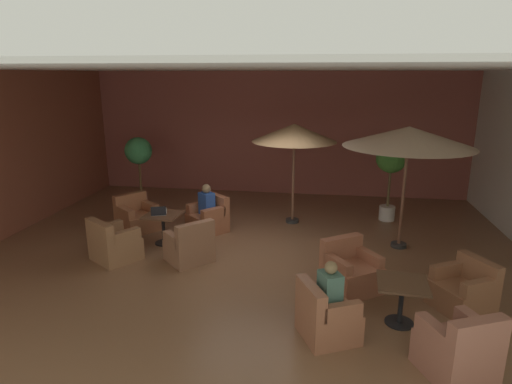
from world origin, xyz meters
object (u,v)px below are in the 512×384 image
at_px(armchair_front_left_north, 209,218).
at_px(armchair_front_left_east, 136,217).
at_px(armchair_front_right_south, 350,271).
at_px(patio_umbrella_center_beige, 294,133).
at_px(cafe_table_front_left, 163,221).
at_px(armchair_front_right_east, 464,291).
at_px(patron_blue_shirt, 330,288).
at_px(armchair_front_right_north, 458,351).
at_px(potted_tree_left_corner, 139,155).
at_px(patio_umbrella_tall_red, 409,137).
at_px(open_laptop, 159,213).
at_px(armchair_front_right_west, 326,317).
at_px(armchair_front_left_south, 114,244).
at_px(iced_drink_cup, 165,211).
at_px(potted_tree_mid_left, 391,165).
at_px(cafe_table_front_right, 402,293).
at_px(patron_by_window, 207,201).
at_px(armchair_front_left_west, 190,246).

relative_size(armchair_front_left_north, armchair_front_left_east, 0.96).
distance_m(armchair_front_right_south, patio_umbrella_center_beige, 3.94).
bearing_deg(cafe_table_front_left, armchair_front_left_north, 49.35).
distance_m(armchair_front_right_east, patron_blue_shirt, 2.36).
xyz_separation_m(cafe_table_front_left, armchair_front_right_north, (4.97, -3.51, -0.16)).
bearing_deg(potted_tree_left_corner, patron_blue_shirt, -47.66).
bearing_deg(patio_umbrella_center_beige, armchair_front_right_south, -69.62).
height_order(patio_umbrella_center_beige, potted_tree_left_corner, patio_umbrella_center_beige).
distance_m(patio_umbrella_tall_red, open_laptop, 5.28).
relative_size(armchair_front_right_south, armchair_front_right_west, 1.16).
distance_m(armchair_front_left_south, armchair_front_right_west, 4.53).
height_order(armchair_front_left_south, patio_umbrella_tall_red, patio_umbrella_tall_red).
relative_size(armchair_front_right_east, patron_blue_shirt, 1.49).
relative_size(patron_blue_shirt, open_laptop, 1.86).
xyz_separation_m(armchair_front_right_west, iced_drink_cup, (-3.40, 2.99, 0.40)).
height_order(armchair_front_right_north, patio_umbrella_center_beige, patio_umbrella_center_beige).
distance_m(armchair_front_left_south, armchair_front_right_south, 4.50).
height_order(armchair_front_left_north, armchair_front_left_east, armchair_front_left_north).
xyz_separation_m(armchair_front_left_south, patio_umbrella_tall_red, (5.59, 1.53, 1.99)).
bearing_deg(potted_tree_mid_left, potted_tree_left_corner, 176.86).
relative_size(armchair_front_right_north, armchair_front_right_south, 0.90).
xyz_separation_m(cafe_table_front_right, patio_umbrella_tall_red, (0.45, 3.00, 1.82)).
xyz_separation_m(patio_umbrella_center_beige, patron_blue_shirt, (0.85, -4.72, -1.44)).
bearing_deg(armchair_front_left_north, armchair_front_left_south, -127.47).
xyz_separation_m(armchair_front_left_north, potted_tree_mid_left, (4.16, 1.46, 1.08)).
xyz_separation_m(armchair_front_left_north, open_laptop, (-0.81, -0.95, 0.40)).
distance_m(armchair_front_left_east, patio_umbrella_tall_red, 6.20).
xyz_separation_m(cafe_table_front_left, armchair_front_left_south, (-0.65, -0.96, -0.18)).
relative_size(armchair_front_right_north, patron_blue_shirt, 1.44).
xyz_separation_m(armchair_front_left_south, armchair_front_right_west, (4.08, -1.97, -0.01)).
bearing_deg(cafe_table_front_left, armchair_front_right_west, -40.57).
bearing_deg(armchair_front_left_east, patron_by_window, 4.93).
xyz_separation_m(patron_blue_shirt, patron_by_window, (-2.73, 3.77, -0.00)).
height_order(armchair_front_left_west, armchair_front_right_south, armchair_front_left_west).
height_order(armchair_front_left_east, potted_tree_mid_left, potted_tree_mid_left).
bearing_deg(open_laptop, armchair_front_right_east, -17.61).
height_order(armchair_front_left_east, cafe_table_front_right, armchair_front_left_east).
bearing_deg(armchair_front_left_east, patio_umbrella_center_beige, 17.17).
relative_size(patio_umbrella_center_beige, potted_tree_mid_left, 1.24).
relative_size(patio_umbrella_tall_red, patron_by_window, 3.65).
distance_m(armchair_front_left_west, armchair_front_right_south, 3.05).
relative_size(armchair_front_right_south, iced_drink_cup, 9.94).
relative_size(patio_umbrella_tall_red, iced_drink_cup, 23.28).
xyz_separation_m(armchair_front_right_east, patron_blue_shirt, (-2.06, -1.08, 0.44)).
height_order(patio_umbrella_center_beige, potted_tree_mid_left, patio_umbrella_center_beige).
relative_size(armchair_front_left_south, armchair_front_left_west, 1.04).
distance_m(armchair_front_right_south, patron_blue_shirt, 1.57).
xyz_separation_m(armchair_front_left_east, cafe_table_front_right, (5.41, -3.13, 0.19)).
bearing_deg(armchair_front_left_north, patio_umbrella_center_beige, 26.36).
height_order(armchair_front_left_north, armchair_front_left_west, armchair_front_left_west).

